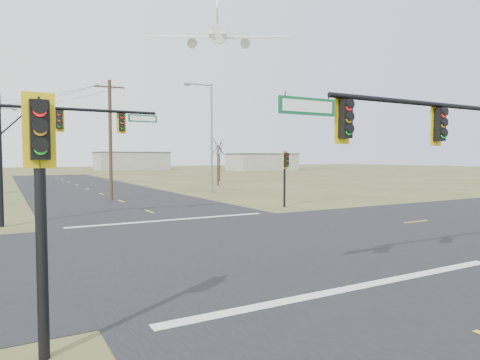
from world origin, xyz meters
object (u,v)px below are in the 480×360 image
at_px(bare_tree_c, 218,146).
at_px(mast_arm_far, 59,133).
at_px(bare_tree_d, 220,149).
at_px(pedestal_signal_ne, 286,166).
at_px(mast_arm_near, 437,137).
at_px(streetlight_a, 209,132).
at_px(pedestal_signal_sw, 40,170).
at_px(utility_pole_near, 110,139).

bearing_deg(bare_tree_c, mast_arm_far, -131.96).
bearing_deg(bare_tree_c, bare_tree_d, 62.21).
relative_size(pedestal_signal_ne, bare_tree_c, 0.64).
height_order(mast_arm_far, bare_tree_c, mast_arm_far).
bearing_deg(pedestal_signal_ne, mast_arm_far, 159.76).
distance_m(mast_arm_near, streetlight_a, 32.21).
relative_size(mast_arm_far, bare_tree_c, 1.33).
distance_m(mast_arm_near, pedestal_signal_sw, 11.57).
xyz_separation_m(utility_pole_near, streetlight_a, (10.70, 2.85, 1.03)).
distance_m(pedestal_signal_sw, streetlight_a, 36.89).
height_order(mast_arm_near, pedestal_signal_sw, mast_arm_near).
height_order(mast_arm_near, utility_pole_near, utility_pole_near).
xyz_separation_m(pedestal_signal_sw, bare_tree_d, (29.07, 51.17, 1.49)).
distance_m(mast_arm_near, mast_arm_far, 19.60).
relative_size(mast_arm_near, utility_pole_near, 1.00).
xyz_separation_m(mast_arm_far, streetlight_a, (16.01, 14.17, 1.25)).
height_order(pedestal_signal_ne, utility_pole_near, utility_pole_near).
bearing_deg(pedestal_signal_sw, bare_tree_c, 59.21).
bearing_deg(mast_arm_near, pedestal_signal_sw, 179.25).
relative_size(mast_arm_far, pedestal_signal_ne, 2.09).
relative_size(pedestal_signal_ne, streetlight_a, 0.37).
distance_m(pedestal_signal_sw, utility_pole_near, 30.08).
height_order(pedestal_signal_ne, pedestal_signal_sw, pedestal_signal_sw).
bearing_deg(bare_tree_c, pedestal_signal_ne, -104.97).
height_order(mast_arm_near, bare_tree_d, bare_tree_d).
height_order(bare_tree_c, bare_tree_d, bare_tree_c).
xyz_separation_m(pedestal_signal_ne, pedestal_signal_sw, (-17.81, -17.59, 0.39)).
bearing_deg(bare_tree_d, utility_pole_near, -134.14).
height_order(streetlight_a, bare_tree_d, streetlight_a).
bearing_deg(pedestal_signal_ne, bare_tree_d, 51.76).
bearing_deg(mast_arm_near, pedestal_signal_ne, 66.81).
height_order(pedestal_signal_sw, utility_pole_near, utility_pole_near).
height_order(mast_arm_far, bare_tree_d, mast_arm_far).
height_order(pedestal_signal_sw, bare_tree_c, bare_tree_c).
distance_m(streetlight_a, bare_tree_d, 22.11).
height_order(utility_pole_near, streetlight_a, streetlight_a).
bearing_deg(utility_pole_near, streetlight_a, 14.92).
distance_m(streetlight_a, bare_tree_c, 12.18).
distance_m(utility_pole_near, bare_tree_d, 30.82).
relative_size(pedestal_signal_sw, bare_tree_d, 0.79).
relative_size(mast_arm_near, pedestal_signal_ne, 2.43).
bearing_deg(bare_tree_c, utility_pole_near, -141.64).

